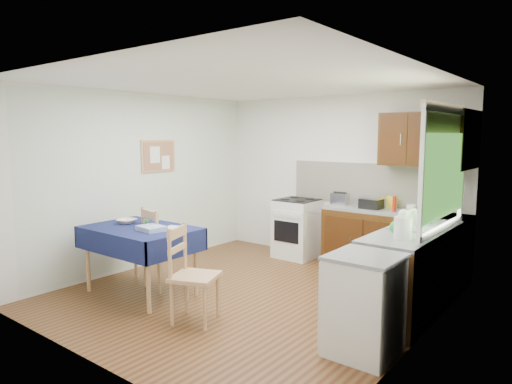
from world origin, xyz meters
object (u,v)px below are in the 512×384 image
Objects in this scene: toaster at (340,199)px; sandwich_press at (371,203)px; dining_table at (140,236)px; chair_near at (190,271)px; chair_far at (161,246)px; dish_rack at (411,227)px; kettle at (403,226)px.

toaster reaches higher than sandwich_press.
chair_near is at bearing -18.62° from dining_table.
dining_table is 5.54× the size of toaster.
toaster is at bearing -26.63° from chair_near.
dish_rack is at bearing -143.71° from chair_far.
chair_far is 3.51× the size of kettle.
kettle is at bearing -153.78° from chair_far.
dining_table is at bearing 56.98° from chair_near.
dish_rack is at bearing -66.61° from chair_near.
kettle reaches higher than chair_near.
sandwich_press is 0.96× the size of kettle.
dish_rack reaches higher than sandwich_press.
sandwich_press is 1.40m from dish_rack.
chair_near is at bearing -157.20° from dish_rack.
sandwich_press is 0.64× the size of dish_rack.
dish_rack is (1.43, -1.11, -0.06)m from toaster.
dining_table is at bearing -141.16° from toaster.
dining_table is 3.10m from dish_rack.
sandwich_press is (0.51, -0.06, -0.01)m from toaster.
dining_table is 3.06× the size of dish_rack.
chair_near is 2.17m from kettle.
chair_near is at bearing -146.38° from kettle.
toaster is 0.51m from sandwich_press.
chair_near is 3.56× the size of sandwich_press.
chair_far is 2.66m from toaster.
chair_near is 3.41× the size of kettle.
chair_near is 4.10× the size of toaster.
chair_far is (0.04, 0.28, -0.17)m from dining_table.
toaster is at bearing 119.75° from dish_rack.
dining_table is 4.81× the size of sandwich_press.
dish_rack is 1.51× the size of kettle.
toaster is 0.55× the size of dish_rack.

